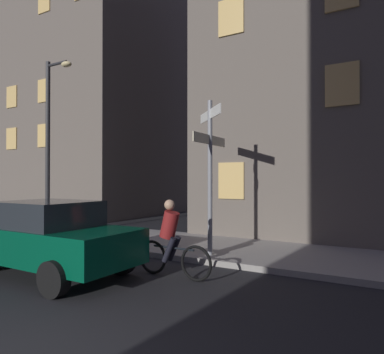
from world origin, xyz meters
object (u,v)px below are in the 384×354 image
(car_far_trailing, at_px, (44,237))
(cyclist, at_px, (171,241))
(street_lamp, at_px, (51,132))
(signpost, at_px, (210,163))

(car_far_trailing, bearing_deg, cyclist, 26.32)
(street_lamp, bearing_deg, cyclist, -18.83)
(signpost, height_order, cyclist, signpost)
(car_far_trailing, bearing_deg, signpost, 50.69)
(street_lamp, relative_size, car_far_trailing, 1.39)
(car_far_trailing, height_order, cyclist, cyclist)
(car_far_trailing, relative_size, cyclist, 2.44)
(car_far_trailing, distance_m, cyclist, 2.73)
(signpost, height_order, car_far_trailing, signpost)
(street_lamp, relative_size, cyclist, 3.41)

